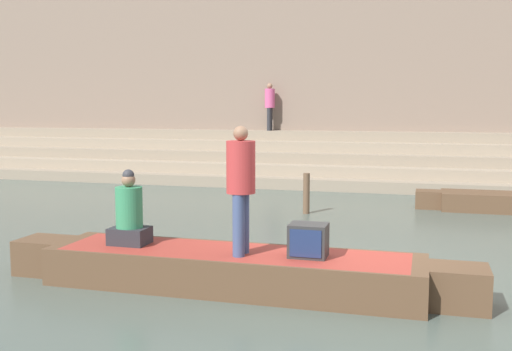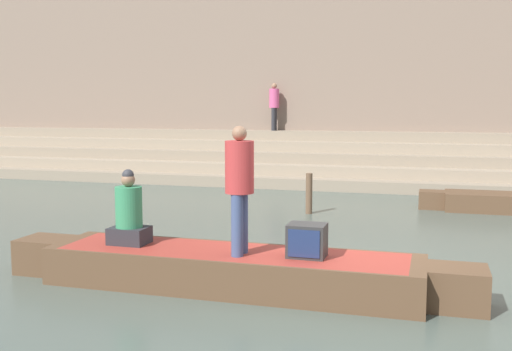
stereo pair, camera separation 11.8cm
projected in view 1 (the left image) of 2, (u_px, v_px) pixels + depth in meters
name	position (u px, v px, depth m)	size (l,w,h in m)	color
ground_plane	(359.00, 278.00, 8.64)	(120.00, 120.00, 0.00)	#47544C
ghat_steps	(396.00, 166.00, 18.86)	(36.00, 3.30, 1.64)	gray
back_wall	(401.00, 74.00, 20.25)	(34.20, 1.28, 7.17)	#7F6B5B
rowboat_main	(232.00, 269.00, 8.12)	(6.56, 1.31, 0.51)	brown
person_standing	(241.00, 182.00, 7.81)	(0.38, 0.38, 1.70)	#3D4C75
person_rowing	(129.00, 215.00, 8.47)	(0.53, 0.42, 1.07)	#28282D
tv_set	(308.00, 240.00, 7.77)	(0.49, 0.40, 0.43)	#2D2D2D
mooring_post	(306.00, 193.00, 13.80)	(0.15, 0.15, 0.94)	brown
person_on_steps	(270.00, 103.00, 20.65)	(0.34, 0.34, 1.63)	#28282D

